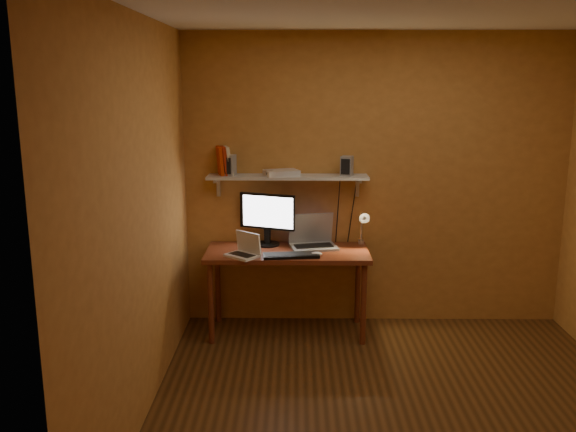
{
  "coord_description": "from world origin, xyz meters",
  "views": [
    {
      "loc": [
        -0.71,
        -3.77,
        2.18
      ],
      "look_at": [
        -0.77,
        1.18,
        1.08
      ],
      "focal_mm": 38.0,
      "sensor_mm": 36.0,
      "label": 1
    }
  ],
  "objects_px": {
    "speaker_right": "(347,166)",
    "keyboard": "(291,255)",
    "netbook": "(245,250)",
    "shelf_camera": "(268,173)",
    "monitor": "(267,216)",
    "desk_lamp": "(363,224)",
    "wall_shelf": "(288,177)",
    "mouse": "(316,254)",
    "router": "(281,173)",
    "speaker_left": "(229,165)",
    "desk": "(287,260)",
    "laptop": "(312,238)"
  },
  "relations": [
    {
      "from": "speaker_left",
      "to": "desk_lamp",
      "type": "bearing_deg",
      "value": 15.17
    },
    {
      "from": "speaker_left",
      "to": "speaker_right",
      "type": "bearing_deg",
      "value": 17.57
    },
    {
      "from": "monitor",
      "to": "desk_lamp",
      "type": "xyz_separation_m",
      "value": [
        0.84,
        -0.06,
        -0.05
      ]
    },
    {
      "from": "monitor",
      "to": "shelf_camera",
      "type": "distance_m",
      "value": 0.39
    },
    {
      "from": "desk",
      "to": "laptop",
      "type": "xyz_separation_m",
      "value": [
        0.22,
        0.14,
        0.16
      ]
    },
    {
      "from": "wall_shelf",
      "to": "speaker_left",
      "type": "distance_m",
      "value": 0.52
    },
    {
      "from": "laptop",
      "to": "speaker_right",
      "type": "height_order",
      "value": "speaker_right"
    },
    {
      "from": "desk",
      "to": "speaker_right",
      "type": "xyz_separation_m",
      "value": [
        0.51,
        0.18,
        0.8
      ]
    },
    {
      "from": "wall_shelf",
      "to": "laptop",
      "type": "height_order",
      "value": "wall_shelf"
    },
    {
      "from": "laptop",
      "to": "speaker_right",
      "type": "bearing_deg",
      "value": -4.02
    },
    {
      "from": "netbook",
      "to": "desk_lamp",
      "type": "distance_m",
      "value": 1.06
    },
    {
      "from": "netbook",
      "to": "shelf_camera",
      "type": "relative_size",
      "value": 3.6
    },
    {
      "from": "laptop",
      "to": "desk_lamp",
      "type": "bearing_deg",
      "value": -13.22
    },
    {
      "from": "monitor",
      "to": "speaker_right",
      "type": "distance_m",
      "value": 0.83
    },
    {
      "from": "wall_shelf",
      "to": "netbook",
      "type": "distance_m",
      "value": 0.75
    },
    {
      "from": "monitor",
      "to": "desk_lamp",
      "type": "distance_m",
      "value": 0.84
    },
    {
      "from": "router",
      "to": "desk_lamp",
      "type": "bearing_deg",
      "value": -5.4
    },
    {
      "from": "laptop",
      "to": "speaker_left",
      "type": "xyz_separation_m",
      "value": [
        -0.73,
        0.05,
        0.64
      ]
    },
    {
      "from": "desk",
      "to": "speaker_left",
      "type": "bearing_deg",
      "value": 159.79
    },
    {
      "from": "wall_shelf",
      "to": "mouse",
      "type": "distance_m",
      "value": 0.73
    },
    {
      "from": "speaker_left",
      "to": "shelf_camera",
      "type": "height_order",
      "value": "speaker_left"
    },
    {
      "from": "laptop",
      "to": "router",
      "type": "xyz_separation_m",
      "value": [
        -0.27,
        0.06,
        0.57
      ]
    },
    {
      "from": "desk",
      "to": "router",
      "type": "xyz_separation_m",
      "value": [
        -0.05,
        0.19,
        0.73
      ]
    },
    {
      "from": "desk_lamp",
      "to": "router",
      "type": "relative_size",
      "value": 1.31
    },
    {
      "from": "laptop",
      "to": "wall_shelf",
      "type": "bearing_deg",
      "value": 153.01
    },
    {
      "from": "desk",
      "to": "speaker_left",
      "type": "xyz_separation_m",
      "value": [
        -0.51,
        0.19,
        0.8
      ]
    },
    {
      "from": "desk",
      "to": "netbook",
      "type": "xyz_separation_m",
      "value": [
        -0.35,
        -0.17,
        0.14
      ]
    },
    {
      "from": "netbook",
      "to": "speaker_right",
      "type": "relative_size",
      "value": 1.87
    },
    {
      "from": "laptop",
      "to": "mouse",
      "type": "xyz_separation_m",
      "value": [
        0.03,
        -0.3,
        -0.06
      ]
    },
    {
      "from": "speaker_right",
      "to": "shelf_camera",
      "type": "distance_m",
      "value": 0.68
    },
    {
      "from": "wall_shelf",
      "to": "mouse",
      "type": "height_order",
      "value": "wall_shelf"
    },
    {
      "from": "wall_shelf",
      "to": "monitor",
      "type": "relative_size",
      "value": 2.85
    },
    {
      "from": "monitor",
      "to": "netbook",
      "type": "bearing_deg",
      "value": -96.11
    },
    {
      "from": "netbook",
      "to": "speaker_left",
      "type": "xyz_separation_m",
      "value": [
        -0.16,
        0.36,
        0.66
      ]
    },
    {
      "from": "speaker_left",
      "to": "router",
      "type": "bearing_deg",
      "value": 18.92
    },
    {
      "from": "desk",
      "to": "monitor",
      "type": "xyz_separation_m",
      "value": [
        -0.18,
        0.18,
        0.35
      ]
    },
    {
      "from": "netbook",
      "to": "router",
      "type": "bearing_deg",
      "value": 90.16
    },
    {
      "from": "desk",
      "to": "shelf_camera",
      "type": "bearing_deg",
      "value": 140.72
    },
    {
      "from": "desk",
      "to": "wall_shelf",
      "type": "height_order",
      "value": "wall_shelf"
    },
    {
      "from": "netbook",
      "to": "router",
      "type": "height_order",
      "value": "router"
    },
    {
      "from": "speaker_right",
      "to": "keyboard",
      "type": "bearing_deg",
      "value": -123.17
    },
    {
      "from": "desk_lamp",
      "to": "speaker_right",
      "type": "relative_size",
      "value": 2.18
    },
    {
      "from": "mouse",
      "to": "router",
      "type": "bearing_deg",
      "value": 124.33
    },
    {
      "from": "desk",
      "to": "speaker_right",
      "type": "bearing_deg",
      "value": 19.03
    },
    {
      "from": "desk",
      "to": "router",
      "type": "distance_m",
      "value": 0.76
    },
    {
      "from": "monitor",
      "to": "keyboard",
      "type": "xyz_separation_m",
      "value": [
        0.21,
        -0.37,
        -0.25
      ]
    },
    {
      "from": "wall_shelf",
      "to": "speaker_left",
      "type": "height_order",
      "value": "speaker_left"
    },
    {
      "from": "wall_shelf",
      "to": "speaker_right",
      "type": "xyz_separation_m",
      "value": [
        0.51,
        -0.02,
        0.1
      ]
    },
    {
      "from": "mouse",
      "to": "desk_lamp",
      "type": "relative_size",
      "value": 0.27
    },
    {
      "from": "desk_lamp",
      "to": "router",
      "type": "height_order",
      "value": "router"
    }
  ]
}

